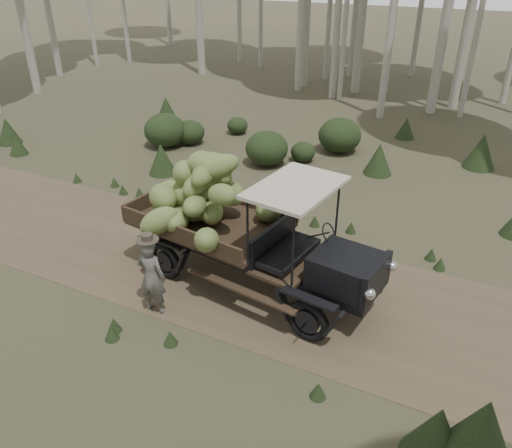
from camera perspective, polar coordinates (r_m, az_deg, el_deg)
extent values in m
plane|color=#473D2B|center=(11.36, -6.17, -4.60)|extent=(120.00, 120.00, 0.00)
cube|color=brown|center=(11.36, -6.17, -4.58)|extent=(70.00, 4.00, 0.01)
cube|color=black|center=(9.27, 10.07, -5.14)|extent=(1.26, 1.21, 0.62)
cube|color=black|center=(9.10, 13.57, -6.30)|extent=(0.27, 1.12, 0.69)
cube|color=black|center=(9.83, 1.88, -1.77)|extent=(0.31, 1.56, 0.62)
cube|color=#38281C|center=(10.69, -5.20, 0.15)|extent=(3.39, 2.44, 0.09)
cube|color=#38281C|center=(11.30, -2.03, 3.08)|extent=(3.11, 0.51, 0.36)
cube|color=#38281C|center=(9.94, -8.90, -1.14)|extent=(3.11, 0.51, 0.36)
cube|color=#38281C|center=(11.57, -11.29, 3.14)|extent=(0.35, 2.00, 0.36)
cube|color=#C0B49F|center=(9.02, 4.59, 4.21)|extent=(1.54, 2.06, 0.07)
cube|color=black|center=(10.59, 1.30, -2.68)|extent=(5.11, 0.83, 0.20)
cube|color=black|center=(10.00, -1.38, -4.79)|extent=(5.11, 0.83, 0.20)
torus|color=black|center=(10.42, 10.76, -5.61)|extent=(0.86, 0.27, 0.85)
torus|color=black|center=(9.11, 5.93, -10.97)|extent=(0.86, 0.27, 0.85)
torus|color=black|center=(11.94, -4.44, -0.33)|extent=(0.86, 0.27, 0.85)
torus|color=black|center=(10.82, -10.34, -4.15)|extent=(0.86, 0.27, 0.85)
sphere|color=beige|center=(9.45, 15.28, -4.70)|extent=(0.20, 0.20, 0.20)
sphere|color=beige|center=(8.65, 12.88, -7.81)|extent=(0.20, 0.20, 0.20)
ellipsoid|color=olive|center=(10.29, -9.12, 0.41)|extent=(0.96, 1.16, 0.76)
ellipsoid|color=olive|center=(10.08, -7.02, 2.05)|extent=(0.62, 0.86, 0.57)
ellipsoid|color=olive|center=(10.50, -7.96, 5.78)|extent=(0.90, 1.17, 0.85)
ellipsoid|color=olive|center=(10.03, -4.39, 6.58)|extent=(1.03, 0.97, 0.64)
ellipsoid|color=olive|center=(10.45, -5.08, 1.37)|extent=(0.91, 1.07, 0.60)
ellipsoid|color=olive|center=(10.52, -3.90, 3.36)|extent=(0.92, 0.89, 0.65)
ellipsoid|color=olive|center=(10.21, -6.84, 4.63)|extent=(0.56, 0.88, 0.68)
ellipsoid|color=olive|center=(10.15, -5.04, 6.66)|extent=(1.11, 1.04, 0.70)
ellipsoid|color=olive|center=(10.60, 1.48, 1.54)|extent=(0.55, 1.03, 0.83)
ellipsoid|color=olive|center=(10.51, -7.09, 3.66)|extent=(1.11, 1.12, 0.69)
ellipsoid|color=olive|center=(10.34, -3.91, 5.36)|extent=(0.83, 0.87, 0.60)
ellipsoid|color=olive|center=(10.30, -5.07, 6.71)|extent=(0.91, 0.86, 0.58)
ellipsoid|color=olive|center=(11.47, -9.36, 3.65)|extent=(0.86, 1.14, 0.82)
ellipsoid|color=olive|center=(10.54, -3.07, 3.55)|extent=(0.85, 0.67, 0.58)
ellipsoid|color=olive|center=(10.33, -4.97, 5.20)|extent=(0.95, 0.88, 0.63)
ellipsoid|color=olive|center=(10.09, -5.70, 6.09)|extent=(0.50, 1.02, 0.71)
ellipsoid|color=olive|center=(10.68, -7.92, 2.02)|extent=(1.12, 0.83, 0.78)
ellipsoid|color=olive|center=(10.68, -8.13, 3.65)|extent=(0.96, 1.03, 0.53)
ellipsoid|color=olive|center=(9.67, -3.88, 3.32)|extent=(0.93, 0.71, 0.61)
ellipsoid|color=olive|center=(10.42, -6.19, 6.87)|extent=(0.61, 0.99, 0.76)
ellipsoid|color=olive|center=(10.56, -6.59, 1.57)|extent=(1.03, 0.72, 0.71)
ellipsoid|color=olive|center=(10.45, -10.59, 3.03)|extent=(1.01, 0.93, 0.64)
ellipsoid|color=olive|center=(10.39, -6.42, 5.23)|extent=(0.86, 1.06, 0.64)
ellipsoid|color=olive|center=(10.11, -11.07, 0.34)|extent=(1.09, 0.93, 0.85)
ellipsoid|color=olive|center=(9.37, -5.67, -1.82)|extent=(0.83, 1.03, 0.78)
imported|color=#54524D|center=(9.72, -11.82, -5.92)|extent=(0.60, 0.42, 1.59)
cylinder|color=#383027|center=(9.28, -12.32, -1.79)|extent=(0.45, 0.45, 0.02)
cylinder|color=#383027|center=(9.26, -12.35, -1.51)|extent=(0.22, 0.22, 0.13)
cone|color=#233319|center=(19.72, 16.75, 10.45)|extent=(0.70, 0.70, 0.78)
ellipsoid|color=#233319|center=(18.47, -7.57, 10.36)|extent=(1.07, 1.07, 0.86)
cone|color=#233319|center=(7.59, 24.16, -21.52)|extent=(1.25, 1.25, 1.39)
ellipsoid|color=#233319|center=(17.72, 9.54, 9.98)|extent=(1.48, 1.48, 1.18)
ellipsoid|color=#233319|center=(19.44, -2.14, 11.19)|extent=(0.79, 0.79, 0.63)
cone|color=#233319|center=(17.68, 24.35, 7.60)|extent=(1.01, 1.01, 1.13)
cone|color=#233319|center=(21.13, -9.93, 12.16)|extent=(0.53, 0.53, 0.59)
cone|color=#233319|center=(19.17, -25.63, 8.17)|extent=(0.63, 0.63, 0.70)
cone|color=#233319|center=(20.44, -26.51, 9.50)|extent=(0.85, 0.85, 0.94)
ellipsoid|color=#233319|center=(16.37, 1.23, 8.65)|extent=(1.39, 1.39, 1.11)
cone|color=#233319|center=(19.93, -10.17, 12.25)|extent=(1.20, 1.20, 1.34)
cone|color=#233319|center=(16.00, -10.74, 7.35)|extent=(0.88, 0.88, 0.98)
ellipsoid|color=#233319|center=(18.28, -10.37, 10.49)|extent=(1.47, 1.47, 1.18)
cone|color=#233319|center=(16.71, -5.71, 7.75)|extent=(0.44, 0.44, 0.49)
ellipsoid|color=#233319|center=(16.80, 5.39, 8.22)|extent=(0.82, 0.82, 0.66)
cone|color=#233319|center=(7.71, 19.93, -21.67)|extent=(0.89, 0.89, 0.99)
cone|color=#233319|center=(16.16, 13.86, 7.26)|extent=(0.90, 0.90, 1.00)
cone|color=#233319|center=(8.34, 7.11, -18.31)|extent=(0.27, 0.27, 0.30)
cone|color=#233319|center=(12.68, 10.81, -0.35)|extent=(0.27, 0.27, 0.30)
cone|color=#233319|center=(11.78, 20.32, -4.25)|extent=(0.27, 0.27, 0.30)
cone|color=#233319|center=(9.28, -9.78, -12.66)|extent=(0.27, 0.27, 0.30)
cone|color=#233319|center=(15.52, -15.89, 4.66)|extent=(0.27, 0.27, 0.30)
cone|color=#233319|center=(9.61, -16.22, -11.83)|extent=(0.27, 0.27, 0.30)
cone|color=#233319|center=(14.22, -8.16, 3.25)|extent=(0.27, 0.27, 0.30)
cone|color=#233319|center=(14.95, -14.99, 3.85)|extent=(0.27, 0.27, 0.30)
cone|color=#233319|center=(14.68, -13.20, 3.61)|extent=(0.27, 0.27, 0.30)
cone|color=#233319|center=(12.07, 19.39, -3.24)|extent=(0.27, 0.27, 0.30)
cone|color=#233319|center=(16.17, -19.81, 5.02)|extent=(0.27, 0.27, 0.30)
cone|color=#233319|center=(9.78, -15.93, -11.00)|extent=(0.27, 0.27, 0.30)
cone|color=#233319|center=(14.53, -8.72, 3.79)|extent=(0.27, 0.27, 0.30)
cone|color=#233319|center=(12.85, 6.73, 0.39)|extent=(0.27, 0.27, 0.30)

